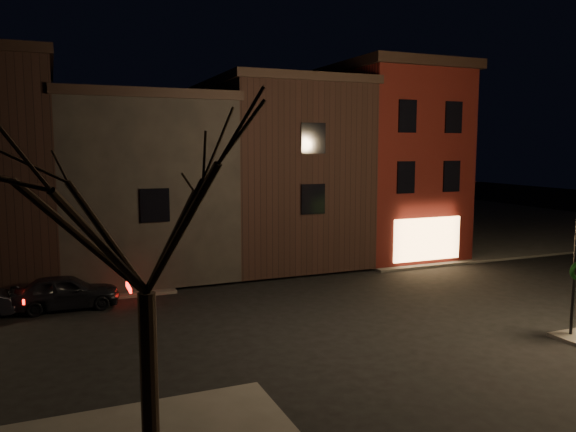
% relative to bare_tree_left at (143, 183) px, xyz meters
% --- Properties ---
extents(ground, '(120.00, 120.00, 0.00)m').
position_rel_bare_tree_left_xyz_m(ground, '(8.00, 7.00, -5.43)').
color(ground, black).
rests_on(ground, ground).
extents(sidewalk_far_right, '(30.00, 30.00, 0.12)m').
position_rel_bare_tree_left_xyz_m(sidewalk_far_right, '(28.00, 27.00, -5.37)').
color(sidewalk_far_right, '#2D2B28').
rests_on(sidewalk_far_right, ground).
extents(corner_building, '(6.50, 8.50, 10.50)m').
position_rel_bare_tree_left_xyz_m(corner_building, '(16.00, 16.47, -0.03)').
color(corner_building, '#50120E').
rests_on(corner_building, ground).
extents(row_building_a, '(7.30, 10.30, 9.40)m').
position_rel_bare_tree_left_xyz_m(row_building_a, '(9.50, 17.50, -0.60)').
color(row_building_a, black).
rests_on(row_building_a, ground).
extents(row_building_b, '(7.80, 10.30, 8.40)m').
position_rel_bare_tree_left_xyz_m(row_building_b, '(2.25, 17.50, -1.10)').
color(row_building_b, black).
rests_on(row_building_b, ground).
extents(bare_tree_left, '(5.60, 5.60, 7.50)m').
position_rel_bare_tree_left_xyz_m(bare_tree_left, '(0.00, 0.00, 0.00)').
color(bare_tree_left, black).
rests_on(bare_tree_left, sidewalk_near_left).
extents(parked_car_a, '(3.94, 1.69, 1.33)m').
position_rel_bare_tree_left_xyz_m(parked_car_a, '(-1.36, 11.39, -4.77)').
color(parked_car_a, black).
rests_on(parked_car_a, ground).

